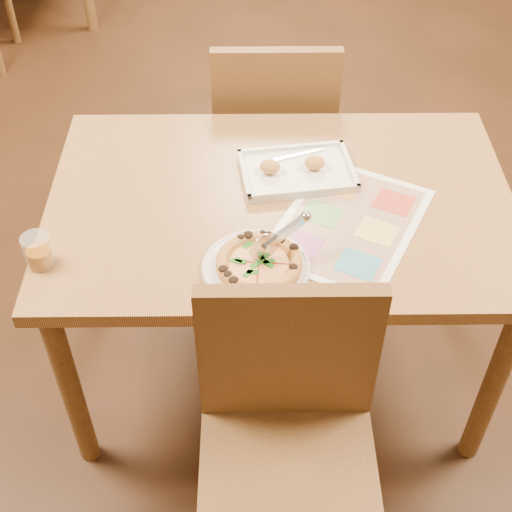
{
  "coord_description": "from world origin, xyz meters",
  "views": [
    {
      "loc": [
        -0.08,
        -1.52,
        2.0
      ],
      "look_at": [
        -0.07,
        -0.28,
        0.77
      ],
      "focal_mm": 50.0,
      "sensor_mm": 36.0,
      "label": 1
    }
  ],
  "objects_px": {
    "pizza": "(259,264)",
    "chair_far": "(274,123)",
    "dining_table": "(280,222)",
    "glass_tumbler": "(39,253)",
    "chair_near": "(288,416)",
    "plate": "(256,268)",
    "appetizer_tray": "(296,172)",
    "pizza_cutter": "(278,237)",
    "menu": "(349,223)"
  },
  "relations": [
    {
      "from": "chair_near",
      "to": "plate",
      "type": "relative_size",
      "value": 1.74
    },
    {
      "from": "chair_near",
      "to": "menu",
      "type": "height_order",
      "value": "chair_near"
    },
    {
      "from": "pizza",
      "to": "appetizer_tray",
      "type": "xyz_separation_m",
      "value": [
        0.11,
        0.38,
        -0.01
      ]
    },
    {
      "from": "chair_far",
      "to": "appetizer_tray",
      "type": "bearing_deg",
      "value": 95.52
    },
    {
      "from": "pizza_cutter",
      "to": "menu",
      "type": "bearing_deg",
      "value": 5.31
    },
    {
      "from": "chair_far",
      "to": "glass_tumbler",
      "type": "distance_m",
      "value": 1.07
    },
    {
      "from": "dining_table",
      "to": "glass_tumbler",
      "type": "bearing_deg",
      "value": -157.96
    },
    {
      "from": "dining_table",
      "to": "pizza",
      "type": "height_order",
      "value": "pizza"
    },
    {
      "from": "dining_table",
      "to": "plate",
      "type": "xyz_separation_m",
      "value": [
        -0.07,
        -0.28,
        0.09
      ]
    },
    {
      "from": "chair_near",
      "to": "plate",
      "type": "distance_m",
      "value": 0.37
    },
    {
      "from": "chair_far",
      "to": "menu",
      "type": "distance_m",
      "value": 0.74
    },
    {
      "from": "chair_near",
      "to": "appetizer_tray",
      "type": "distance_m",
      "value": 0.73
    },
    {
      "from": "glass_tumbler",
      "to": "plate",
      "type": "bearing_deg",
      "value": -2.88
    },
    {
      "from": "plate",
      "to": "glass_tumbler",
      "type": "relative_size",
      "value": 3.0
    },
    {
      "from": "pizza",
      "to": "menu",
      "type": "xyz_separation_m",
      "value": [
        0.24,
        0.17,
        -0.02
      ]
    },
    {
      "from": "appetizer_tray",
      "to": "menu",
      "type": "distance_m",
      "value": 0.25
    },
    {
      "from": "dining_table",
      "to": "chair_far",
      "type": "height_order",
      "value": "chair_far"
    },
    {
      "from": "chair_near",
      "to": "glass_tumbler",
      "type": "height_order",
      "value": "chair_near"
    },
    {
      "from": "menu",
      "to": "chair_near",
      "type": "bearing_deg",
      "value": -109.7
    },
    {
      "from": "plate",
      "to": "glass_tumbler",
      "type": "distance_m",
      "value": 0.54
    },
    {
      "from": "pizza",
      "to": "appetizer_tray",
      "type": "distance_m",
      "value": 0.4
    },
    {
      "from": "chair_near",
      "to": "chair_far",
      "type": "xyz_separation_m",
      "value": [
        -0.0,
        1.2,
        0.0
      ]
    },
    {
      "from": "plate",
      "to": "pizza_cutter",
      "type": "xyz_separation_m",
      "value": [
        0.06,
        0.03,
        0.08
      ]
    },
    {
      "from": "chair_near",
      "to": "glass_tumbler",
      "type": "distance_m",
      "value": 0.73
    },
    {
      "from": "appetizer_tray",
      "to": "menu",
      "type": "bearing_deg",
      "value": -58.33
    },
    {
      "from": "dining_table",
      "to": "chair_far",
      "type": "xyz_separation_m",
      "value": [
        -0.0,
        0.6,
        -0.07
      ]
    },
    {
      "from": "dining_table",
      "to": "plate",
      "type": "bearing_deg",
      "value": -104.69
    },
    {
      "from": "pizza",
      "to": "chair_far",
      "type": "bearing_deg",
      "value": 85.8
    },
    {
      "from": "plate",
      "to": "menu",
      "type": "bearing_deg",
      "value": 34.39
    },
    {
      "from": "appetizer_tray",
      "to": "menu",
      "type": "relative_size",
      "value": 0.73
    },
    {
      "from": "plate",
      "to": "appetizer_tray",
      "type": "xyz_separation_m",
      "value": [
        0.12,
        0.38,
        0.01
      ]
    },
    {
      "from": "dining_table",
      "to": "chair_far",
      "type": "distance_m",
      "value": 0.61
    },
    {
      "from": "chair_far",
      "to": "pizza_cutter",
      "type": "distance_m",
      "value": 0.88
    },
    {
      "from": "dining_table",
      "to": "pizza_cutter",
      "type": "height_order",
      "value": "pizza_cutter"
    },
    {
      "from": "plate",
      "to": "menu",
      "type": "height_order",
      "value": "plate"
    },
    {
      "from": "chair_far",
      "to": "chair_near",
      "type": "bearing_deg",
      "value": 90.0
    },
    {
      "from": "glass_tumbler",
      "to": "menu",
      "type": "distance_m",
      "value": 0.81
    },
    {
      "from": "pizza",
      "to": "glass_tumbler",
      "type": "bearing_deg",
      "value": 176.91
    },
    {
      "from": "chair_near",
      "to": "appetizer_tray",
      "type": "height_order",
      "value": "chair_near"
    },
    {
      "from": "chair_far",
      "to": "pizza_cutter",
      "type": "height_order",
      "value": "chair_far"
    },
    {
      "from": "dining_table",
      "to": "chair_far",
      "type": "relative_size",
      "value": 2.77
    },
    {
      "from": "chair_near",
      "to": "pizza",
      "type": "xyz_separation_m",
      "value": [
        -0.06,
        0.32,
        0.18
      ]
    },
    {
      "from": "chair_near",
      "to": "menu",
      "type": "xyz_separation_m",
      "value": [
        0.18,
        0.5,
        0.16
      ]
    },
    {
      "from": "chair_near",
      "to": "pizza",
      "type": "relative_size",
      "value": 2.16
    },
    {
      "from": "plate",
      "to": "appetizer_tray",
      "type": "distance_m",
      "value": 0.4
    },
    {
      "from": "plate",
      "to": "appetizer_tray",
      "type": "relative_size",
      "value": 0.78
    },
    {
      "from": "chair_near",
      "to": "menu",
      "type": "relative_size",
      "value": 0.99
    },
    {
      "from": "plate",
      "to": "pizza",
      "type": "relative_size",
      "value": 1.25
    },
    {
      "from": "pizza_cutter",
      "to": "menu",
      "type": "height_order",
      "value": "pizza_cutter"
    },
    {
      "from": "dining_table",
      "to": "plate",
      "type": "height_order",
      "value": "plate"
    }
  ]
}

